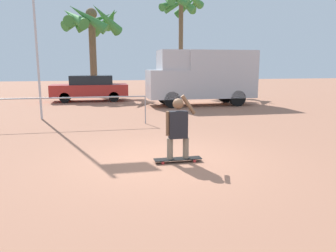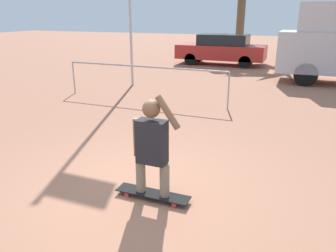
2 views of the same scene
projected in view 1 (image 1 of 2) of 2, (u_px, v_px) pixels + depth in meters
The scene contains 9 objects.
ground_plane at pixel (164, 161), 7.71m from camera, with size 80.00×80.00×0.00m, color #A36B51.
skateboard at pixel (178, 159), 7.59m from camera, with size 1.11×0.26×0.08m.
person_skateboarder at pixel (178, 125), 7.44m from camera, with size 0.70×0.25×1.48m.
camper_van at pixel (203, 76), 17.97m from camera, with size 5.87×2.00×2.98m.
parked_car_red at pixel (90, 88), 20.07m from camera, with size 4.58×1.77×1.57m.
palm_tree_near_van at pixel (181, 7), 24.78m from camera, with size 3.52×3.57×7.67m.
palm_tree_center_background at pixel (91, 22), 23.00m from camera, with size 4.47×4.47×6.33m.
flagpole at pixel (36, 3), 12.72m from camera, with size 1.15×0.12×7.82m.
plaza_railing_segment at pixel (73, 101), 11.83m from camera, with size 5.30×0.05×1.08m.
Camera 1 is at (-1.44, -7.28, 2.23)m, focal length 35.00 mm.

